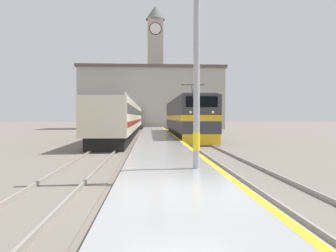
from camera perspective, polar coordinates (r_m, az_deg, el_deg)
ground_plane at (r=37.87m, az=-2.20°, el=-1.64°), size 200.00×200.00×0.00m
platform at (r=32.86m, az=-2.02°, el=-1.75°), size 3.31×140.00×0.44m
rail_track_near at (r=33.08m, az=3.19°, el=-2.06°), size 2.83×140.00×0.16m
rail_track_far at (r=32.98m, az=-8.10°, el=-2.09°), size 2.83×140.00×0.16m
locomotive_train at (r=33.14m, az=3.17°, el=1.39°), size 2.92×19.77×4.93m
passenger_train at (r=37.30m, az=-7.55°, el=1.32°), size 2.92×36.27×3.62m
catenary_mast at (r=11.18m, az=5.60°, el=15.93°), size 2.50×0.23×8.80m
clock_tower at (r=68.94m, az=-2.23°, el=10.84°), size 3.97×3.97×25.01m
station_building at (r=59.67m, az=-2.85°, el=4.90°), size 25.91×8.00×11.09m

